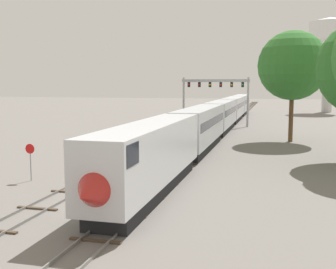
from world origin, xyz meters
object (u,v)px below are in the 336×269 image
Objects in this scene: stop_sign at (30,157)px; signal_gantry at (215,90)px; water_tower at (330,36)px; passenger_train at (222,115)px; trackside_tree_mid at (293,66)px.

signal_gantry is at bearing 80.58° from stop_sign.
passenger_train is at bearing -111.95° from water_tower.
water_tower is at bearing 79.79° from trackside_tree_mid.
trackside_tree_mid reaches higher than passenger_train.
passenger_train is 34.26× the size of stop_sign.
signal_gantry reaches higher than stop_sign.
stop_sign is at bearing -104.60° from passenger_train.
stop_sign is at bearing -108.96° from water_tower.
stop_sign is 0.20× the size of trackside_tree_mid.
water_tower is 65.60m from trackside_tree_mid.
passenger_train is at bearing -74.90° from signal_gantry.
water_tower is 8.66× the size of stop_sign.
signal_gantry is 53.02m from water_tower.
passenger_train is 6.95× the size of trackside_tree_mid.
trackside_tree_mid is at bearing -56.08° from signal_gantry.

